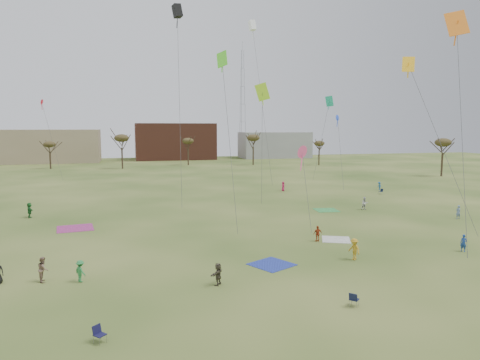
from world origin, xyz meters
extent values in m
plane|color=#2A4816|center=(0.00, 0.00, 0.00)|extent=(260.00, 260.00, 0.00)
imported|color=#2B833F|center=(-14.01, 1.84, 0.76)|extent=(1.06, 1.12, 1.52)
imported|color=navy|center=(17.17, 1.50, 0.74)|extent=(0.56, 0.64, 1.48)
imported|color=#AF431E|center=(6.42, 7.74, 0.74)|extent=(0.89, 0.42, 1.48)
imported|color=#826652|center=(-16.51, 2.56, 0.87)|extent=(0.76, 0.92, 1.74)
imported|color=#4C4436|center=(-4.93, -1.13, 0.76)|extent=(1.25, 1.38, 1.53)
imported|color=gold|center=(6.85, 1.70, 0.88)|extent=(0.95, 1.27, 1.76)
imported|color=#657EA9|center=(26.60, 13.02, 0.80)|extent=(0.60, 0.40, 1.61)
imported|color=silver|center=(18.98, 20.81, 0.84)|extent=(0.88, 0.72, 1.69)
imported|color=#216529|center=(-22.06, 26.31, 0.90)|extent=(1.06, 1.74, 1.79)
imported|color=#B11E4C|center=(14.56, 39.42, 0.80)|extent=(0.90, 0.93, 1.61)
imported|color=#1F5890|center=(30.85, 36.37, 0.70)|extent=(0.56, 0.93, 1.41)
cube|color=#24379E|center=(0.01, 2.15, 0.00)|extent=(3.91, 3.91, 0.03)
cube|color=silver|center=(8.40, 7.87, 0.00)|extent=(3.43, 3.43, 0.03)
cube|color=#A13177|center=(-16.23, 19.07, 0.00)|extent=(4.10, 4.10, 0.03)
cube|color=green|center=(14.06, 21.79, 0.00)|extent=(3.17, 3.17, 0.03)
cube|color=#151539|center=(-12.21, -7.54, 0.42)|extent=(0.71, 0.71, 0.04)
cube|color=#151539|center=(-12.36, -7.37, 0.65)|extent=(0.46, 0.43, 0.44)
cube|color=#161C3C|center=(2.24, -6.64, 0.42)|extent=(0.71, 0.71, 0.04)
cube|color=#161C3C|center=(2.07, -6.79, 0.65)|extent=(0.44, 0.45, 0.44)
cube|color=#121D32|center=(28.53, 32.22, 0.42)|extent=(0.62, 0.62, 0.04)
cube|color=#121D32|center=(28.75, 32.28, 0.65)|extent=(0.27, 0.52, 0.44)
cube|color=#1BA281|center=(25.63, 45.49, 15.42)|extent=(0.97, 0.97, 1.90)
cube|color=#1BA281|center=(25.63, 45.49, 14.75)|extent=(0.08, 0.08, 1.71)
cylinder|color=#4C4C51|center=(24.07, 45.30, 8.16)|extent=(3.16, 0.42, 14.53)
cube|color=orange|center=(16.56, 3.12, 19.34)|extent=(1.17, 1.17, 2.30)
cube|color=orange|center=(16.56, 3.12, 18.54)|extent=(0.08, 0.08, 2.07)
cylinder|color=#4C4C51|center=(15.19, 0.21, 10.12)|extent=(2.80, 5.86, 18.45)
cone|color=blue|center=(23.28, 37.49, 12.23)|extent=(1.02, 0.07, 1.02)
cube|color=blue|center=(23.28, 37.49, 11.58)|extent=(0.08, 0.08, 1.66)
cylinder|color=#4C4C51|center=(22.65, 34.89, 6.56)|extent=(1.30, 5.24, 11.34)
cube|color=#AAEC27|center=(5.86, 23.59, 15.01)|extent=(1.06, 1.06, 2.09)
cube|color=#AAEC27|center=(5.86, 23.59, 14.28)|extent=(0.08, 0.08, 1.88)
cylinder|color=#4C4C51|center=(5.88, 23.66, 7.96)|extent=(0.08, 0.18, 14.11)
cube|color=yellow|center=(15.66, 8.20, 16.63)|extent=(0.82, 0.82, 1.61)
cube|color=yellow|center=(15.66, 8.20, 16.07)|extent=(0.08, 0.08, 1.45)
cylinder|color=#4C4C51|center=(17.64, 5.36, 8.77)|extent=(4.01, 5.73, 15.75)
cone|color=#F74E8E|center=(5.55, 9.78, 8.32)|extent=(1.25, 0.09, 1.25)
cube|color=#F74E8E|center=(5.55, 9.78, 7.52)|extent=(0.08, 0.08, 2.05)
cylinder|color=#4C4C51|center=(5.63, 8.65, 4.61)|extent=(0.19, 2.29, 7.43)
cone|color=red|center=(-25.06, 55.33, 15.14)|extent=(0.95, 0.07, 0.95)
cube|color=red|center=(-25.06, 55.33, 14.53)|extent=(0.08, 0.08, 1.56)
cylinder|color=#4C4C51|center=(-23.64, 55.60, 8.02)|extent=(2.89, 0.58, 14.25)
cube|color=white|center=(10.76, 45.28, 28.00)|extent=(0.95, 0.95, 1.63)
cube|color=white|center=(10.76, 45.28, 27.05)|extent=(0.08, 0.08, 2.45)
cylinder|color=#4C4C51|center=(11.83, 42.69, 14.45)|extent=(2.19, 5.22, 27.11)
cube|color=black|center=(-3.97, 28.47, 25.30)|extent=(0.93, 0.93, 1.59)
cube|color=black|center=(-3.97, 28.47, 24.37)|extent=(0.08, 0.08, 2.38)
cylinder|color=#4C4C51|center=(-4.17, 25.94, 13.10)|extent=(0.44, 5.10, 24.41)
cube|color=#53D425|center=(-1.70, 12.24, 17.04)|extent=(0.79, 0.79, 1.56)
cube|color=#53D425|center=(-1.70, 12.24, 16.49)|extent=(0.08, 0.08, 1.40)
cylinder|color=#4C4C51|center=(-1.35, 10.57, 8.97)|extent=(0.72, 3.37, 16.14)
cylinder|color=#3A2B1E|center=(-30.00, 92.00, 2.16)|extent=(0.40, 0.40, 4.32)
ellipsoid|color=#473D1E|center=(-30.00, 92.00, 6.34)|extent=(3.02, 3.02, 1.58)
cylinder|color=#3A2B1E|center=(-12.00, 88.00, 2.70)|extent=(0.40, 0.40, 5.40)
ellipsoid|color=#473D1E|center=(-12.00, 88.00, 7.92)|extent=(3.78, 3.78, 1.98)
cylinder|color=#3A2B1E|center=(6.00, 94.00, 2.34)|extent=(0.40, 0.40, 4.68)
ellipsoid|color=#473D1E|center=(6.00, 94.00, 6.86)|extent=(3.28, 3.28, 1.72)
cylinder|color=#3A2B1E|center=(24.00, 90.00, 2.64)|extent=(0.40, 0.40, 5.28)
ellipsoid|color=#473D1E|center=(24.00, 90.00, 7.74)|extent=(3.70, 3.70, 1.94)
cylinder|color=#3A2B1E|center=(42.00, 85.00, 2.10)|extent=(0.40, 0.40, 4.20)
ellipsoid|color=#473D1E|center=(42.00, 85.00, 6.16)|extent=(2.94, 2.94, 1.54)
cylinder|color=#3A2B1E|center=(56.00, 52.00, 2.52)|extent=(0.40, 0.40, 5.04)
ellipsoid|color=#473D1E|center=(56.00, 52.00, 7.39)|extent=(3.53, 3.53, 1.85)
cube|color=#937F60|center=(-35.00, 115.00, 5.00)|extent=(32.00, 14.00, 10.00)
cube|color=brown|center=(5.00, 120.00, 6.00)|extent=(26.00, 16.00, 12.00)
cube|color=gray|center=(40.00, 118.00, 4.50)|extent=(24.00, 12.00, 9.00)
cylinder|color=#9EA3A8|center=(30.90, 125.00, 19.00)|extent=(0.16, 0.16, 38.00)
cylinder|color=#9EA3A8|center=(29.55, 125.78, 19.00)|extent=(0.16, 0.16, 38.00)
cylinder|color=#9EA3A8|center=(29.55, 124.22, 19.00)|extent=(0.16, 0.16, 38.00)
cylinder|color=#9EA3A8|center=(30.00, 125.00, 39.50)|extent=(0.10, 0.10, 3.00)
camera|label=1|loc=(-10.61, -29.14, 10.61)|focal=32.69mm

